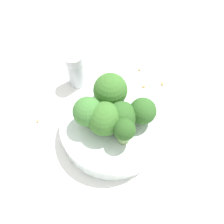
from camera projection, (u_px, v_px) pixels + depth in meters
ground_plane at (112, 132)px, 0.41m from camera, size 3.00×3.00×0.00m
bowl at (112, 127)px, 0.40m from camera, size 0.18×0.18×0.04m
broccoli_floret_0 at (143, 113)px, 0.35m from camera, size 0.04×0.04×0.05m
broccoli_floret_1 at (122, 116)px, 0.35m from camera, size 0.05×0.05×0.05m
broccoli_floret_2 at (124, 131)px, 0.33m from camera, size 0.04×0.04×0.05m
broccoli_floret_3 at (104, 119)px, 0.34m from camera, size 0.06×0.06×0.06m
broccoli_floret_4 at (88, 110)px, 0.35m from camera, size 0.05×0.05×0.06m
broccoli_floret_5 at (109, 90)px, 0.37m from camera, size 0.06×0.06×0.06m
pepper_shaker at (76, 70)px, 0.44m from camera, size 0.04×0.04×0.08m
almond_crumb_0 at (37, 121)px, 0.42m from camera, size 0.00×0.01×0.01m
almond_crumb_1 at (144, 86)px, 0.47m from camera, size 0.01×0.01×0.01m
almond_crumb_2 at (139, 69)px, 0.49m from camera, size 0.01×0.01×0.01m
almond_crumb_3 at (162, 83)px, 0.47m from camera, size 0.01×0.01×0.01m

